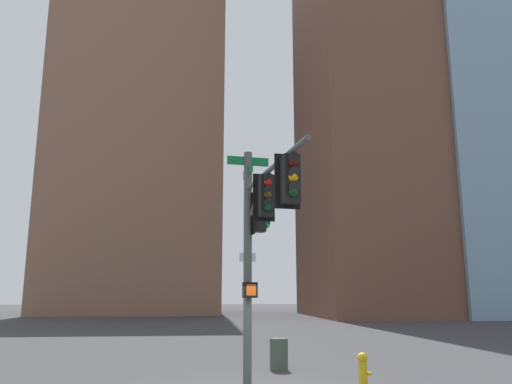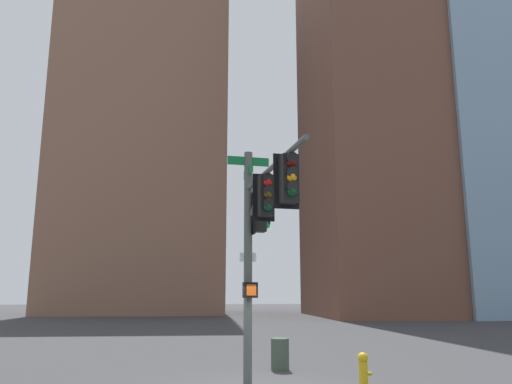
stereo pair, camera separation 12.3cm
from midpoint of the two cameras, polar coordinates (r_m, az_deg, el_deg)
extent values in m
cylinder|color=#4C514C|center=(13.59, -1.22, -8.16)|extent=(0.23, 0.23, 6.20)
cylinder|color=#4C514C|center=(11.60, 1.55, 2.76)|extent=(0.83, 4.77, 0.12)
cylinder|color=#4C514C|center=(12.96, -0.31, -0.78)|extent=(0.24, 1.04, 0.75)
cube|color=#0F6B33|center=(14.05, -1.17, 3.51)|extent=(1.17, 0.21, 0.24)
cube|color=#0F6B33|center=(13.97, -1.17, 2.33)|extent=(0.18, 1.03, 0.24)
cube|color=white|center=(13.61, -1.21, -7.42)|extent=(0.45, 0.10, 0.24)
cube|color=black|center=(12.00, 0.83, -0.46)|extent=(0.39, 0.39, 1.00)
cube|color=black|center=(12.18, 0.60, -0.63)|extent=(0.54, 0.12, 1.16)
sphere|color=red|center=(11.87, 1.09, 1.14)|extent=(0.20, 0.20, 0.20)
cylinder|color=black|center=(11.83, 1.17, 1.64)|extent=(0.23, 0.07, 0.23)
sphere|color=#4C330A|center=(11.81, 1.09, -0.28)|extent=(0.20, 0.20, 0.20)
cylinder|color=black|center=(11.76, 1.18, 0.21)|extent=(0.23, 0.07, 0.23)
sphere|color=#0A3819|center=(11.75, 1.10, -1.71)|extent=(0.20, 0.20, 0.20)
cylinder|color=black|center=(11.71, 1.18, -1.23)|extent=(0.23, 0.07, 0.23)
cube|color=black|center=(10.27, 3.55, 1.44)|extent=(0.39, 0.39, 1.00)
cube|color=black|center=(10.44, 3.23, 1.22)|extent=(0.54, 0.12, 1.16)
sphere|color=#470A07|center=(10.15, 3.88, 3.34)|extent=(0.20, 0.20, 0.20)
cylinder|color=black|center=(10.11, 3.99, 3.93)|extent=(0.23, 0.07, 0.23)
sphere|color=#F29E0C|center=(10.08, 3.91, 1.69)|extent=(0.20, 0.20, 0.20)
cylinder|color=black|center=(10.04, 4.01, 2.28)|extent=(0.23, 0.07, 0.23)
sphere|color=#0A3819|center=(10.01, 3.93, 0.02)|extent=(0.20, 0.20, 0.20)
cylinder|color=black|center=(9.97, 4.04, 0.60)|extent=(0.23, 0.07, 0.23)
cube|color=black|center=(13.82, 0.07, -2.51)|extent=(0.39, 0.39, 1.00)
cube|color=black|center=(13.77, -0.69, -2.48)|extent=(0.12, 0.54, 1.16)
sphere|color=#470A07|center=(13.92, 0.89, -1.32)|extent=(0.20, 0.20, 0.20)
cylinder|color=black|center=(13.95, 1.15, -0.97)|extent=(0.07, 0.23, 0.23)
sphere|color=#4C330A|center=(13.87, 0.89, -2.54)|extent=(0.20, 0.20, 0.20)
cylinder|color=black|center=(13.90, 1.15, -2.18)|extent=(0.07, 0.23, 0.23)
sphere|color=green|center=(13.82, 0.90, -3.77)|extent=(0.20, 0.20, 0.20)
cylinder|color=black|center=(13.85, 1.16, -3.41)|extent=(0.07, 0.23, 0.23)
cube|color=black|center=(13.32, -0.97, -11.07)|extent=(0.39, 0.30, 0.40)
cube|color=#EA5914|center=(13.18, -0.83, -11.07)|extent=(0.25, 0.06, 0.28)
cylinder|color=gold|center=(13.55, 11.80, -19.69)|extent=(0.22, 0.22, 0.65)
sphere|color=gold|center=(13.50, 11.73, -17.94)|extent=(0.26, 0.26, 0.26)
cylinder|color=gold|center=(13.60, 12.48, -19.49)|extent=(0.10, 0.09, 0.09)
cylinder|color=#384738|center=(16.33, 2.39, -17.93)|extent=(0.56, 0.56, 0.95)
cube|color=brown|center=(60.32, 15.38, 11.20)|extent=(19.93, 18.35, 50.25)
cube|color=#845B47|center=(64.87, -12.94, 3.99)|extent=(20.05, 16.74, 38.52)
cube|color=#7A99B2|center=(74.99, 25.12, 11.81)|extent=(28.99, 33.06, 61.11)
camera|label=1|loc=(0.06, -90.27, 0.06)|focal=35.22mm
camera|label=2|loc=(0.06, 89.73, -0.06)|focal=35.22mm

